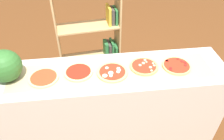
% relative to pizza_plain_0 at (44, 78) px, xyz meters
% --- Properties ---
extents(ground_plane, '(12.00, 12.00, 0.00)m').
position_rel_pizza_plain_0_xyz_m(ground_plane, '(0.63, 0.03, -0.96)').
color(ground_plane, brown).
extents(counter, '(2.25, 0.58, 0.95)m').
position_rel_pizza_plain_0_xyz_m(counter, '(0.63, 0.03, -0.49)').
color(counter, beige).
rests_on(counter, ground_plane).
extents(parchment_paper, '(1.91, 0.37, 0.00)m').
position_rel_pizza_plain_0_xyz_m(parchment_paper, '(0.63, 0.03, -0.01)').
color(parchment_paper, tan).
rests_on(parchment_paper, counter).
extents(pizza_plain_0, '(0.27, 0.27, 0.02)m').
position_rel_pizza_plain_0_xyz_m(pizza_plain_0, '(0.00, 0.00, 0.00)').
color(pizza_plain_0, '#E5C17F').
rests_on(pizza_plain_0, parchment_paper).
extents(pizza_plain_1, '(0.27, 0.27, 0.02)m').
position_rel_pizza_plain_0_xyz_m(pizza_plain_1, '(0.31, 0.04, 0.00)').
color(pizza_plain_1, '#E5C17F').
rests_on(pizza_plain_1, parchment_paper).
extents(pizza_mozzarella_2, '(0.29, 0.29, 0.02)m').
position_rel_pizza_plain_0_xyz_m(pizza_mozzarella_2, '(0.63, 0.00, -0.00)').
color(pizza_mozzarella_2, '#DBB26B').
rests_on(pizza_mozzarella_2, parchment_paper).
extents(pizza_mushroom_3, '(0.27, 0.27, 0.03)m').
position_rel_pizza_plain_0_xyz_m(pizza_mushroom_3, '(0.94, 0.05, 0.00)').
color(pizza_mushroom_3, tan).
rests_on(pizza_mushroom_3, parchment_paper).
extents(pizza_pepperoni_4, '(0.27, 0.27, 0.03)m').
position_rel_pizza_plain_0_xyz_m(pizza_pepperoni_4, '(1.26, 0.02, 0.00)').
color(pizza_pepperoni_4, '#DBB26B').
rests_on(pizza_pepperoni_4, parchment_paper).
extents(watermelon, '(0.29, 0.29, 0.29)m').
position_rel_pizza_plain_0_xyz_m(watermelon, '(-0.31, 0.04, 0.13)').
color(watermelon, '#2D6628').
rests_on(watermelon, counter).
extents(bookshelf, '(0.81, 0.38, 1.46)m').
position_rel_pizza_plain_0_xyz_m(bookshelf, '(0.52, 0.91, -0.31)').
color(bookshelf, tan).
rests_on(bookshelf, ground_plane).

